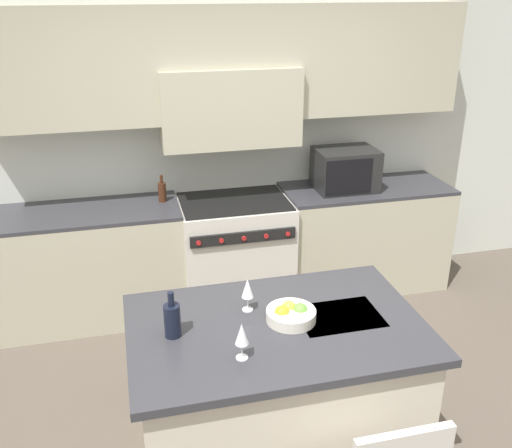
{
  "coord_description": "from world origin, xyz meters",
  "views": [
    {
      "loc": [
        -0.86,
        -2.45,
        2.55
      ],
      "look_at": [
        -0.07,
        0.72,
        1.15
      ],
      "focal_mm": 40.0,
      "sensor_mm": 36.0,
      "label": 1
    }
  ],
  "objects_px": {
    "oil_bottle_on_counter": "(162,191)",
    "wine_glass_far": "(248,289)",
    "range_stove": "(235,252)",
    "wine_glass_near": "(242,335)",
    "wine_bottle": "(172,320)",
    "microwave": "(345,169)",
    "fruit_bowl": "(291,314)"
  },
  "relations": [
    {
      "from": "wine_glass_far",
      "to": "oil_bottle_on_counter",
      "type": "xyz_separation_m",
      "value": [
        -0.3,
        1.71,
        -0.02
      ]
    },
    {
      "from": "microwave",
      "to": "wine_glass_far",
      "type": "xyz_separation_m",
      "value": [
        -1.22,
        -1.63,
        -0.07
      ]
    },
    {
      "from": "range_stove",
      "to": "oil_bottle_on_counter",
      "type": "bearing_deg",
      "value": 170.7
    },
    {
      "from": "wine_glass_far",
      "to": "oil_bottle_on_counter",
      "type": "distance_m",
      "value": 1.73
    },
    {
      "from": "wine_bottle",
      "to": "oil_bottle_on_counter",
      "type": "bearing_deg",
      "value": 86.3
    },
    {
      "from": "oil_bottle_on_counter",
      "to": "wine_bottle",
      "type": "bearing_deg",
      "value": -93.7
    },
    {
      "from": "wine_bottle",
      "to": "range_stove",
      "type": "bearing_deg",
      "value": 68.88
    },
    {
      "from": "wine_glass_near",
      "to": "fruit_bowl",
      "type": "relative_size",
      "value": 0.73
    },
    {
      "from": "microwave",
      "to": "fruit_bowl",
      "type": "relative_size",
      "value": 1.9
    },
    {
      "from": "fruit_bowl",
      "to": "oil_bottle_on_counter",
      "type": "height_order",
      "value": "oil_bottle_on_counter"
    },
    {
      "from": "microwave",
      "to": "fruit_bowl",
      "type": "height_order",
      "value": "microwave"
    },
    {
      "from": "range_stove",
      "to": "wine_glass_far",
      "type": "xyz_separation_m",
      "value": [
        -0.26,
        -1.62,
        0.57
      ]
    },
    {
      "from": "range_stove",
      "to": "fruit_bowl",
      "type": "distance_m",
      "value": 1.83
    },
    {
      "from": "wine_bottle",
      "to": "wine_glass_far",
      "type": "xyz_separation_m",
      "value": [
        0.42,
        0.15,
        0.04
      ]
    },
    {
      "from": "wine_glass_near",
      "to": "oil_bottle_on_counter",
      "type": "relative_size",
      "value": 0.88
    },
    {
      "from": "range_stove",
      "to": "microwave",
      "type": "relative_size",
      "value": 1.83
    },
    {
      "from": "wine_glass_far",
      "to": "fruit_bowl",
      "type": "xyz_separation_m",
      "value": [
        0.2,
        -0.15,
        -0.09
      ]
    },
    {
      "from": "range_stove",
      "to": "oil_bottle_on_counter",
      "type": "distance_m",
      "value": 0.79
    },
    {
      "from": "microwave",
      "to": "wine_glass_near",
      "type": "distance_m",
      "value": 2.45
    },
    {
      "from": "wine_glass_near",
      "to": "microwave",
      "type": "bearing_deg",
      "value": 56.8
    },
    {
      "from": "wine_glass_far",
      "to": "microwave",
      "type": "bearing_deg",
      "value": 53.36
    },
    {
      "from": "wine_glass_near",
      "to": "wine_glass_far",
      "type": "bearing_deg",
      "value": 73.37
    },
    {
      "from": "oil_bottle_on_counter",
      "to": "wine_glass_far",
      "type": "bearing_deg",
      "value": -80.08
    },
    {
      "from": "range_stove",
      "to": "oil_bottle_on_counter",
      "type": "xyz_separation_m",
      "value": [
        -0.56,
        0.09,
        0.55
      ]
    },
    {
      "from": "range_stove",
      "to": "oil_bottle_on_counter",
      "type": "height_order",
      "value": "oil_bottle_on_counter"
    },
    {
      "from": "microwave",
      "to": "fruit_bowl",
      "type": "xyz_separation_m",
      "value": [
        -1.02,
        -1.78,
        -0.16
      ]
    },
    {
      "from": "microwave",
      "to": "wine_bottle",
      "type": "bearing_deg",
      "value": -132.51
    },
    {
      "from": "wine_bottle",
      "to": "wine_glass_far",
      "type": "height_order",
      "value": "wine_bottle"
    },
    {
      "from": "microwave",
      "to": "oil_bottle_on_counter",
      "type": "bearing_deg",
      "value": 177.23
    },
    {
      "from": "wine_glass_near",
      "to": "wine_bottle",
      "type": "bearing_deg",
      "value": 138.38
    },
    {
      "from": "range_stove",
      "to": "wine_glass_far",
      "type": "relative_size",
      "value": 4.78
    },
    {
      "from": "wine_glass_far",
      "to": "fruit_bowl",
      "type": "height_order",
      "value": "wine_glass_far"
    }
  ]
}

